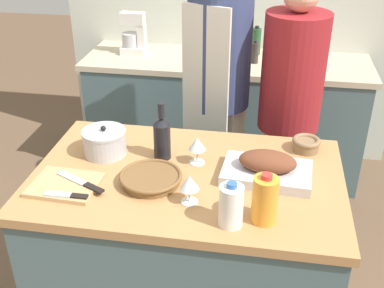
{
  "coord_description": "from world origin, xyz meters",
  "views": [
    {
      "loc": [
        0.31,
        -1.69,
        2.02
      ],
      "look_at": [
        0.0,
        0.12,
        1.01
      ],
      "focal_mm": 45.0,
      "sensor_mm": 36.0,
      "label": 1
    }
  ],
  "objects": [
    {
      "name": "knife_paring",
      "position": [
        -0.43,
        -0.26,
        0.95
      ],
      "size": [
        0.18,
        0.03,
        0.01
      ],
      "color": "#B7B7BC",
      "rests_on": "cutting_board"
    },
    {
      "name": "roasting_pan",
      "position": [
        0.33,
        0.03,
        0.97
      ],
      "size": [
        0.38,
        0.26,
        0.12
      ],
      "color": "#BCBCC1",
      "rests_on": "kitchen_island"
    },
    {
      "name": "mixing_bowl",
      "position": [
        0.5,
        0.3,
        0.96
      ],
      "size": [
        0.13,
        0.13,
        0.06
      ],
      "color": "#846647",
      "rests_on": "kitchen_island"
    },
    {
      "name": "wine_glass_right",
      "position": [
        0.03,
        0.1,
        1.02
      ],
      "size": [
        0.08,
        0.08,
        0.13
      ],
      "color": "silver",
      "rests_on": "kitchen_island"
    },
    {
      "name": "wine_bottle_green",
      "position": [
        -0.13,
        0.12,
        1.03
      ],
      "size": [
        0.08,
        0.08,
        0.26
      ],
      "color": "black",
      "rests_on": "kitchen_island"
    },
    {
      "name": "wine_glass_left",
      "position": [
        0.04,
        -0.19,
        1.01
      ],
      "size": [
        0.08,
        0.08,
        0.12
      ],
      "color": "silver",
      "rests_on": "kitchen_island"
    },
    {
      "name": "stand_mixer",
      "position": [
        -0.68,
        1.63,
        1.01
      ],
      "size": [
        0.18,
        0.14,
        0.3
      ],
      "color": "silver",
      "rests_on": "back_counter"
    },
    {
      "name": "stock_pot",
      "position": [
        -0.4,
        0.12,
        0.98
      ],
      "size": [
        0.2,
        0.2,
        0.14
      ],
      "color": "#B7B7BC",
      "rests_on": "kitchen_island"
    },
    {
      "name": "milk_jug",
      "position": [
        0.21,
        -0.3,
        1.01
      ],
      "size": [
        0.09,
        0.09,
        0.18
      ],
      "color": "white",
      "rests_on": "kitchen_island"
    },
    {
      "name": "juice_jug",
      "position": [
        0.33,
        -0.26,
        1.02
      ],
      "size": [
        0.09,
        0.09,
        0.2
      ],
      "color": "orange",
      "rests_on": "kitchen_island"
    },
    {
      "name": "condiment_bottle_short",
      "position": [
        0.2,
        1.76,
        0.98
      ],
      "size": [
        0.07,
        0.07,
        0.21
      ],
      "color": "#234C28",
      "rests_on": "back_counter"
    },
    {
      "name": "kitchen_island",
      "position": [
        0.0,
        0.0,
        0.46
      ],
      "size": [
        1.31,
        0.83,
        0.93
      ],
      "color": "#4C666B",
      "rests_on": "ground_plane"
    },
    {
      "name": "person_cook_guest",
      "position": [
        0.44,
        0.84,
        0.89
      ],
      "size": [
        0.34,
        0.34,
        1.61
      ],
      "rotation": [
        0.0,
        0.0,
        -0.04
      ],
      "color": "beige",
      "rests_on": "ground_plane"
    },
    {
      "name": "back_counter",
      "position": [
        0.0,
        1.6,
        0.44
      ],
      "size": [
        2.04,
        0.6,
        0.89
      ],
      "color": "#4C666B",
      "rests_on": "ground_plane"
    },
    {
      "name": "knife_chef",
      "position": [
        -0.4,
        -0.16,
        0.95
      ],
      "size": [
        0.24,
        0.14,
        0.01
      ],
      "color": "#B7B7BC",
      "rests_on": "cutting_board"
    },
    {
      "name": "cutting_board",
      "position": [
        -0.47,
        -0.17,
        0.93
      ],
      "size": [
        0.28,
        0.23,
        0.02
      ],
      "color": "tan",
      "rests_on": "kitchen_island"
    },
    {
      "name": "wicker_basket",
      "position": [
        -0.14,
        -0.09,
        0.95
      ],
      "size": [
        0.26,
        0.26,
        0.04
      ],
      "color": "brown",
      "rests_on": "kitchen_island"
    },
    {
      "name": "condiment_bottle_tall",
      "position": [
        0.2,
        1.57,
        0.96
      ],
      "size": [
        0.05,
        0.05,
        0.16
      ],
      "color": "#332D28",
      "rests_on": "back_counter"
    },
    {
      "name": "person_cook_aproned",
      "position": [
        0.02,
        0.9,
        0.99
      ],
      "size": [
        0.37,
        0.39,
        1.78
      ],
      "rotation": [
        0.0,
        0.0,
        -0.34
      ],
      "color": "beige",
      "rests_on": "ground_plane"
    }
  ]
}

